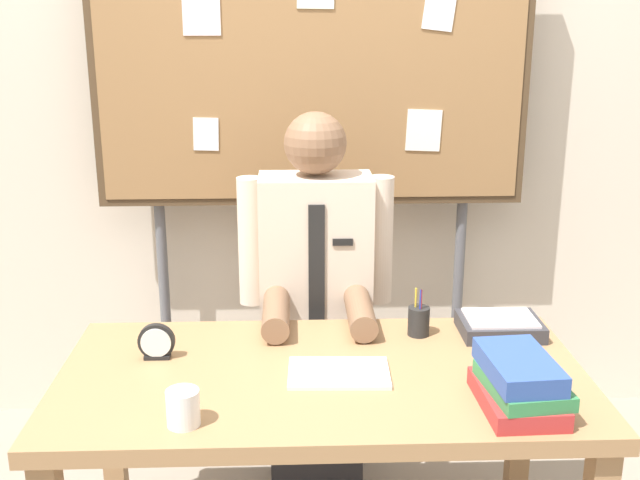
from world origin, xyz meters
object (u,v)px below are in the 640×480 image
object	(u,v)px
open_notebook	(339,373)
desk_clock	(157,343)
coffee_mug	(183,408)
desk	(322,400)
pen_holder	(419,321)
person	(316,319)
bulletin_board	(312,69)
paper_tray	(500,326)
book_stack	(519,384)

from	to	relation	value
open_notebook	desk_clock	bearing A→B (deg)	166.30
coffee_mug	desk	bearing A→B (deg)	37.86
desk_clock	pen_holder	size ratio (longest dim) A/B	0.70
person	bulletin_board	xyz separation A→B (m)	(0.00, 0.42, 0.87)
coffee_mug	paper_tray	distance (m)	1.10
desk_clock	paper_tray	xyz separation A→B (m)	(1.09, 0.15, -0.02)
book_stack	coffee_mug	size ratio (longest dim) A/B	3.15
pen_holder	desk	bearing A→B (deg)	-141.28
book_stack	desk_clock	xyz separation A→B (m)	(-1.01, 0.34, -0.02)
desk_clock	coffee_mug	xyz separation A→B (m)	(0.13, -0.40, -0.00)
desk_clock	pen_holder	xyz separation A→B (m)	(0.82, 0.15, -0.00)
coffee_mug	person	bearing A→B (deg)	67.18
desk_clock	person	bearing A→B (deg)	43.51
open_notebook	desk_clock	distance (m)	0.56
bulletin_board	pen_holder	bearing A→B (deg)	-66.61
open_notebook	paper_tray	xyz separation A→B (m)	(0.54, 0.28, 0.02)
bulletin_board	open_notebook	size ratio (longest dim) A/B	7.25
person	open_notebook	bearing A→B (deg)	-85.57
person	pen_holder	world-z (taller)	person
desk	pen_holder	xyz separation A→B (m)	(0.32, 0.26, 0.14)
bulletin_board	coffee_mug	size ratio (longest dim) A/B	22.19
coffee_mug	pen_holder	distance (m)	0.88
desk	open_notebook	bearing A→B (deg)	-23.10
book_stack	pen_holder	bearing A→B (deg)	111.03
coffee_mug	open_notebook	bearing A→B (deg)	32.64
desk	person	bearing A→B (deg)	90.00
desk	bulletin_board	world-z (taller)	bulletin_board
bulletin_board	pen_holder	world-z (taller)	bulletin_board
desk	pen_holder	world-z (taller)	pen_holder
bulletin_board	pen_holder	size ratio (longest dim) A/B	13.24
paper_tray	pen_holder	bearing A→B (deg)	179.93
desk_clock	paper_tray	size ratio (longest dim) A/B	0.43
bulletin_board	pen_holder	xyz separation A→B (m)	(0.32, -0.75, -0.75)
person	coffee_mug	size ratio (longest dim) A/B	14.92
person	desk_clock	distance (m)	0.70
pen_holder	person	bearing A→B (deg)	134.86
desk	coffee_mug	distance (m)	0.48
desk	person	size ratio (longest dim) A/B	1.08
person	book_stack	world-z (taller)	person
bulletin_board	book_stack	distance (m)	1.52
bulletin_board	open_notebook	world-z (taller)	bulletin_board
paper_tray	bulletin_board	bearing A→B (deg)	128.29
person	open_notebook	size ratio (longest dim) A/B	4.87
open_notebook	coffee_mug	world-z (taller)	coffee_mug
bulletin_board	person	bearing A→B (deg)	-90.00
desk	book_stack	size ratio (longest dim) A/B	5.12
person	paper_tray	xyz separation A→B (m)	(0.59, -0.33, 0.10)
desk_clock	bulletin_board	bearing A→B (deg)	60.94
person	paper_tray	size ratio (longest dim) A/B	5.48
desk	book_stack	xyz separation A→B (m)	(0.51, -0.23, 0.16)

